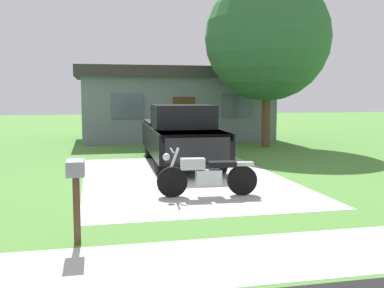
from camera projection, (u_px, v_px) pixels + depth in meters
The scene contains 8 objects.
ground_plane at pixel (184, 178), 12.06m from camera, with size 80.00×80.00×0.00m, color #4D8437.
driveway_pad at pixel (184, 178), 12.06m from camera, with size 5.24×7.98×0.01m, color #B1B1B1.
sidewalk_strip at pixel (269, 256), 6.24m from camera, with size 36.00×1.80×0.01m, color #BABAB4.
motorcycle at pixel (207, 175), 9.86m from camera, with size 2.21×0.70×1.09m.
pickup_truck at pixel (180, 134), 14.36m from camera, with size 2.18×5.69×1.90m.
mailbox at pixel (76, 179), 6.62m from camera, with size 0.26×0.48×1.26m.
shade_tree at pixel (267, 38), 18.69m from camera, with size 5.18×5.18×7.13m.
neighbor_house at pixel (174, 103), 22.83m from camera, with size 9.60×5.60×3.50m.
Camera 1 is at (-2.34, -11.66, 2.21)m, focal length 42.33 mm.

